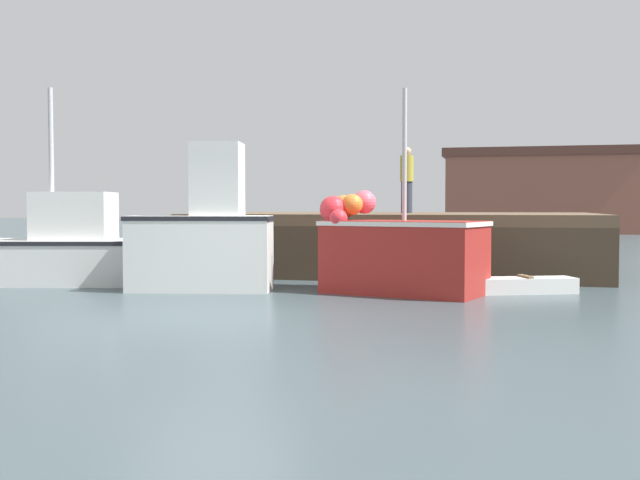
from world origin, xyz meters
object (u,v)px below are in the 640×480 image
fishing_boat_near_left (58,250)px  rowboat (525,285)px  dockworker (407,180)px  fishing_boat_mid (399,251)px  fishing_boat_near_right (204,237)px

fishing_boat_near_left → rowboat: 9.29m
rowboat → dockworker: (-2.83, 5.17, 2.11)m
fishing_boat_near_left → fishing_boat_mid: (7.01, -0.05, 0.08)m
fishing_boat_near_left → dockworker: bearing=41.4°
fishing_boat_mid → rowboat: 2.40m
fishing_boat_near_right → fishing_boat_near_left: bearing=172.1°
fishing_boat_mid → rowboat: (2.25, 0.55, -0.63)m
rowboat → dockworker: 6.26m
fishing_boat_near_left → dockworker: size_ratio=2.38×
fishing_boat_near_right → dockworker: 6.97m
dockworker → fishing_boat_mid: bearing=-84.3°
fishing_boat_near_left → fishing_boat_mid: bearing=-0.4°
fishing_boat_near_left → fishing_boat_mid: fishing_boat_near_left is taller
fishing_boat_near_right → rowboat: fishing_boat_near_right is taller
fishing_boat_near_left → fishing_boat_near_right: bearing=-7.9°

